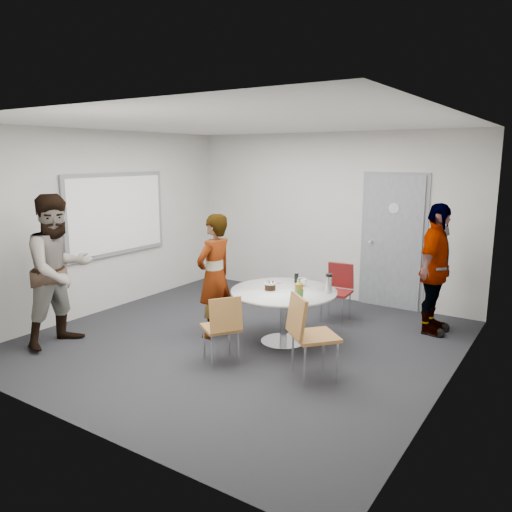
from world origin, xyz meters
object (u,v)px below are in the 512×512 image
Objects in this scene: table at (285,298)px; chair_far at (338,286)px; person_left at (59,271)px; chair_near_left at (223,323)px; whiteboard at (117,214)px; door at (393,242)px; person_right at (435,269)px; chair_near_right at (307,329)px; person_main at (215,276)px.

chair_far is (0.16, 1.24, -0.10)m from table.
person_left is at bearing 43.23° from chair_far.
chair_near_left is at bearing 74.74° from chair_far.
table is 1.61× the size of chair_far.
whiteboard is 3.04m from chair_near_left.
person_left is (-2.49, -2.76, 0.45)m from chair_far.
table is (-0.59, -2.27, -0.43)m from door.
door reaches higher than person_right.
person_left is at bearing 128.84° from person_right.
person_left is at bearing -127.57° from door.
chair_near_right is 3.15m from person_left.
door is at bearing -36.60° from person_left.
whiteboard is 1.72m from person_left.
whiteboard reaches higher than chair_far.
chair_far is 0.47× the size of person_right.
chair_near_right is 1.71m from person_main.
chair_near_right is 0.53× the size of person_right.
chair_far is (-0.55, 2.02, -0.07)m from chair_near_right.
door is 4.25m from whiteboard.
person_left is at bearing -66.87° from whiteboard.
person_right is at bearing 44.59° from table.
person_main is 2.88m from person_right.
person_left reaches higher than chair_near_right.
table is at bearing 77.84° from chair_far.
table is 2.04m from person_right.
whiteboard is at bearing -92.69° from person_main.
person_left reaches higher than chair_far.
chair_near_right is (0.71, -0.78, -0.03)m from table.
chair_near_right is at bearing -45.19° from chair_near_left.
whiteboard reaches higher than chair_near_right.
person_right is at bearing -51.01° from person_left.
chair_near_left is at bearing -104.53° from door.
chair_far is (0.41, 2.19, 0.01)m from chair_near_left.
door is at bearing 45.96° from person_right.
whiteboard is at bearing -179.68° from table.
person_right is (1.44, 1.42, 0.27)m from table.
chair_near_right reaches higher than chair_near_left.
chair_near_left is (-0.25, -0.96, -0.10)m from table.
chair_near_left is at bearing -73.80° from person_left.
whiteboard is 3.51m from chair_far.
whiteboard is 1.44× the size of table.
chair_near_right is 2.34m from person_right.
chair_near_right is 0.49× the size of person_left.
chair_far is at bearing 146.20° from chair_near_right.
whiteboard reaches higher than table.
person_left is (-1.42, -1.26, 0.13)m from person_main.
person_right is (0.73, 2.20, 0.30)m from chair_near_right.
whiteboard is 2.06× the size of chair_near_right.
table is 1.63× the size of chair_near_left.
chair_near_right is at bearing -87.73° from door.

